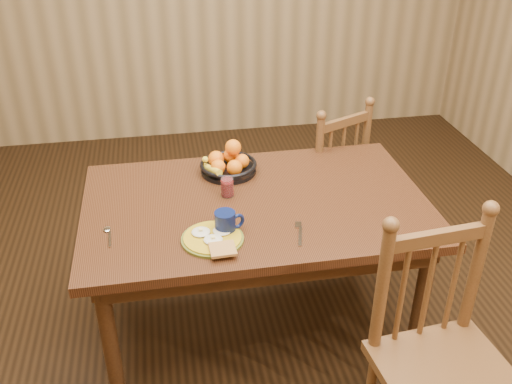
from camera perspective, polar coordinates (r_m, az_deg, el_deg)
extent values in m
cube|color=black|center=(3.12, 0.00, -12.85)|extent=(4.50, 5.00, 0.01)
cube|color=black|center=(2.68, 0.00, -1.34)|extent=(1.60, 1.00, 0.04)
cube|color=black|center=(3.07, -1.38, 1.56)|extent=(1.40, 0.04, 0.10)
cube|color=black|center=(2.38, 1.80, -8.06)|extent=(1.40, 0.04, 0.10)
cube|color=black|center=(2.91, 14.10, -1.21)|extent=(0.04, 0.84, 0.10)
cube|color=black|center=(2.70, -15.24, -4.01)|extent=(0.04, 0.84, 0.10)
cylinder|color=black|center=(2.58, -14.35, -14.54)|extent=(0.07, 0.07, 0.70)
cylinder|color=black|center=(2.79, 16.10, -10.81)|extent=(0.07, 0.07, 0.70)
cylinder|color=black|center=(3.20, -13.78, -4.48)|extent=(0.07, 0.07, 0.70)
cylinder|color=black|center=(3.37, 10.59, -2.14)|extent=(0.07, 0.07, 0.70)
cube|color=#4C2D17|center=(3.52, 6.32, 1.49)|extent=(0.57, 0.56, 0.04)
cylinder|color=#4C2D17|center=(3.85, 6.55, 0.17)|extent=(0.04, 0.04, 0.42)
cylinder|color=#4C2D17|center=(3.65, 2.29, -1.41)|extent=(0.04, 0.04, 0.42)
cylinder|color=#4C2D17|center=(3.64, 9.95, -2.01)|extent=(0.04, 0.04, 0.42)
cylinder|color=#4C2D17|center=(3.44, 5.63, -3.83)|extent=(0.04, 0.04, 0.42)
cylinder|color=#4C2D17|center=(3.40, 10.90, 4.83)|extent=(0.04, 0.04, 0.51)
cylinder|color=#4C2D17|center=(3.17, 6.29, 3.33)|extent=(0.04, 0.04, 0.51)
cylinder|color=#4C2D17|center=(3.30, 8.60, 3.34)|extent=(0.02, 0.02, 0.39)
cube|color=#4C2D17|center=(3.21, 8.91, 6.95)|extent=(0.34, 0.17, 0.05)
cube|color=#4C2D17|center=(2.31, 18.58, -17.02)|extent=(0.52, 0.50, 0.04)
cylinder|color=#4C2D17|center=(2.68, 19.17, -16.93)|extent=(0.04, 0.04, 0.47)
cylinder|color=#4C2D17|center=(2.16, 12.45, -9.54)|extent=(0.05, 0.05, 0.57)
cylinder|color=#4C2D17|center=(2.34, 21.10, -7.46)|extent=(0.05, 0.05, 0.57)
cylinder|color=#4C2D17|center=(2.28, 16.76, -9.55)|extent=(0.02, 0.02, 0.44)
cube|color=#4C2D17|center=(2.13, 17.75, -4.35)|extent=(0.39, 0.07, 0.05)
cylinder|color=#59601E|center=(2.40, -4.37, -4.71)|extent=(0.26, 0.26, 0.01)
cylinder|color=#B79317|center=(2.40, -4.38, -4.57)|extent=(0.24, 0.24, 0.01)
ellipsoid|color=silver|center=(2.42, -5.54, -3.99)|extent=(0.08, 0.08, 0.01)
cube|color=#F2E08C|center=(2.41, -5.55, -3.78)|extent=(0.02, 0.02, 0.01)
ellipsoid|color=silver|center=(2.42, -3.40, -3.86)|extent=(0.08, 0.08, 0.01)
cube|color=#F2E08C|center=(2.41, -3.41, -3.64)|extent=(0.02, 0.02, 0.01)
ellipsoid|color=silver|center=(2.37, -4.31, -4.76)|extent=(0.08, 0.08, 0.01)
cube|color=#F2E08C|center=(2.36, -4.32, -4.55)|extent=(0.02, 0.02, 0.01)
cube|color=brown|center=(2.31, -3.35, -5.73)|extent=(0.11, 0.10, 0.01)
cube|color=silver|center=(2.43, 4.45, -4.40)|extent=(0.05, 0.14, 0.00)
cube|color=silver|center=(2.50, 4.24, -3.28)|extent=(0.04, 0.05, 0.00)
cube|color=silver|center=(2.48, -14.41, -4.55)|extent=(0.02, 0.12, 0.00)
ellipsoid|color=silver|center=(2.54, -14.68, -3.61)|extent=(0.03, 0.04, 0.01)
cylinder|color=#0B143D|center=(2.42, -3.11, -3.07)|extent=(0.09, 0.09, 0.10)
torus|color=#0B143D|center=(2.43, -1.89, -2.95)|extent=(0.07, 0.04, 0.07)
cylinder|color=black|center=(2.40, -3.14, -2.15)|extent=(0.08, 0.08, 0.00)
cylinder|color=silver|center=(2.69, -2.89, 0.48)|extent=(0.06, 0.06, 0.09)
cylinder|color=maroon|center=(2.69, -2.89, 0.35)|extent=(0.05, 0.05, 0.07)
cylinder|color=black|center=(2.91, -2.76, 2.18)|extent=(0.28, 0.28, 0.02)
torus|color=black|center=(2.90, -2.78, 2.79)|extent=(0.29, 0.29, 0.02)
cylinder|color=black|center=(2.92, -2.76, 2.04)|extent=(0.10, 0.10, 0.01)
sphere|color=orange|center=(2.90, -1.41, 3.11)|extent=(0.07, 0.07, 0.07)
sphere|color=orange|center=(2.95, -2.54, 3.66)|extent=(0.08, 0.08, 0.08)
sphere|color=orange|center=(2.92, -4.01, 3.34)|extent=(0.08, 0.08, 0.08)
sphere|color=orange|center=(2.85, -3.81, 2.53)|extent=(0.07, 0.07, 0.07)
sphere|color=orange|center=(2.83, -2.16, 2.46)|extent=(0.08, 0.08, 0.08)
sphere|color=orange|center=(2.89, -2.31, 4.48)|extent=(0.08, 0.08, 0.08)
cylinder|color=yellow|center=(2.85, -4.46, 2.27)|extent=(0.10, 0.17, 0.07)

